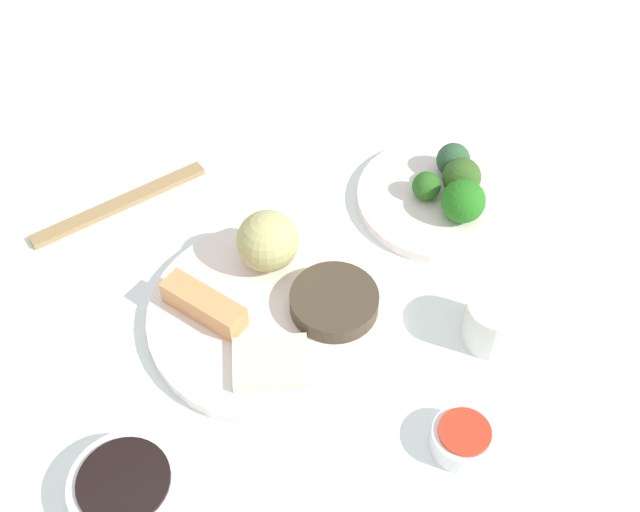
{
  "coord_description": "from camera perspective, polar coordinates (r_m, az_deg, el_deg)",
  "views": [
    {
      "loc": [
        -0.22,
        -0.51,
        0.75
      ],
      "look_at": [
        0.1,
        -0.02,
        0.06
      ],
      "focal_mm": 44.63,
      "sensor_mm": 36.0,
      "label": 1
    }
  ],
  "objects": [
    {
      "name": "tabletop",
      "position": [
        0.92,
        -5.64,
        -3.86
      ],
      "size": [
        2.2,
        2.2,
        0.02
      ],
      "primitive_type": "cube",
      "color": "white",
      "rests_on": "ground"
    },
    {
      "name": "main_plate",
      "position": [
        0.89,
        -3.58,
        -4.23
      ],
      "size": [
        0.27,
        0.27,
        0.02
      ],
      "primitive_type": "cylinder",
      "color": "white",
      "rests_on": "tabletop"
    },
    {
      "name": "rice_scoop",
      "position": [
        0.9,
        -3.78,
        1.07
      ],
      "size": [
        0.07,
        0.07,
        0.07
      ],
      "primitive_type": "sphere",
      "color": "tan",
      "rests_on": "main_plate"
    },
    {
      "name": "spring_roll",
      "position": [
        0.88,
        -8.3,
        -3.52
      ],
      "size": [
        0.07,
        0.1,
        0.03
      ],
      "primitive_type": "cube",
      "rotation": [
        0.0,
        0.0,
        1.97
      ],
      "color": "tan",
      "rests_on": "main_plate"
    },
    {
      "name": "crab_rangoon_wonton",
      "position": [
        0.84,
        -3.54,
        -7.61
      ],
      "size": [
        0.1,
        0.09,
        0.01
      ],
      "primitive_type": "cube",
      "rotation": [
        0.0,
        0.0,
        -0.48
      ],
      "color": "beige",
      "rests_on": "main_plate"
    },
    {
      "name": "stir_fry_heap",
      "position": [
        0.88,
        1.02,
        -3.29
      ],
      "size": [
        0.1,
        0.1,
        0.02
      ],
      "primitive_type": "cylinder",
      "color": "#423626",
      "rests_on": "main_plate"
    },
    {
      "name": "broccoli_plate",
      "position": [
        1.02,
        8.62,
        4.12
      ],
      "size": [
        0.21,
        0.21,
        0.01
      ],
      "primitive_type": "cylinder",
      "color": "white",
      "rests_on": "tabletop"
    },
    {
      "name": "broccoli_floret_0",
      "position": [
        1.01,
        10.16,
        5.56
      ],
      "size": [
        0.05,
        0.05,
        0.05
      ],
      "primitive_type": "sphere",
      "color": "#355B20",
      "rests_on": "broccoli_plate"
    },
    {
      "name": "broccoli_floret_1",
      "position": [
        1.0,
        7.64,
        5.01
      ],
      "size": [
        0.04,
        0.04,
        0.04
      ],
      "primitive_type": "sphere",
      "color": "#2A641F",
      "rests_on": "broccoli_plate"
    },
    {
      "name": "broccoli_floret_3",
      "position": [
        0.97,
        10.23,
        3.9
      ],
      "size": [
        0.05,
        0.05,
        0.05
      ],
      "primitive_type": "sphere",
      "color": "#24711B",
      "rests_on": "broccoli_plate"
    },
    {
      "name": "broccoli_floret_5",
      "position": [
        1.03,
        9.53,
        6.81
      ],
      "size": [
        0.04,
        0.04,
        0.04
      ],
      "primitive_type": "sphere",
      "color": "#2D5635",
      "rests_on": "broccoli_plate"
    },
    {
      "name": "soy_sauce_bowl",
      "position": [
        0.8,
        -13.68,
        -15.9
      ],
      "size": [
        0.11,
        0.11,
        0.03
      ],
      "primitive_type": "cylinder",
      "color": "white",
      "rests_on": "tabletop"
    },
    {
      "name": "soy_sauce_bowl_liquid",
      "position": [
        0.78,
        -13.92,
        -15.36
      ],
      "size": [
        0.09,
        0.09,
        0.0
      ],
      "primitive_type": "cylinder",
      "color": "black",
      "rests_on": "soy_sauce_bowl"
    },
    {
      "name": "sauce_ramekin_sweet_and_sour",
      "position": [
        0.81,
        10.19,
        -12.8
      ],
      "size": [
        0.06,
        0.06,
        0.03
      ],
      "primitive_type": "cylinder",
      "color": "white",
      "rests_on": "tabletop"
    },
    {
      "name": "sauce_ramekin_sweet_and_sour_liquid",
      "position": [
        0.8,
        10.34,
        -12.3
      ],
      "size": [
        0.05,
        0.05,
        0.0
      ],
      "primitive_type": "cylinder",
      "color": "red",
      "rests_on": "sauce_ramekin_sweet_and_sour"
    },
    {
      "name": "teacup",
      "position": [
        0.88,
        12.42,
        -4.56
      ],
      "size": [
        0.07,
        0.07,
        0.06
      ],
      "primitive_type": "cylinder",
      "color": "white",
      "rests_on": "tabletop"
    },
    {
      "name": "chopsticks_pair",
      "position": [
        1.04,
        -14.14,
        3.66
      ],
      "size": [
        0.23,
        0.03,
        0.01
      ],
      "primitive_type": "cube",
      "rotation": [
        0.0,
        0.0,
        0.04
      ],
      "color": "#9B7A4D",
      "rests_on": "tabletop"
    }
  ]
}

